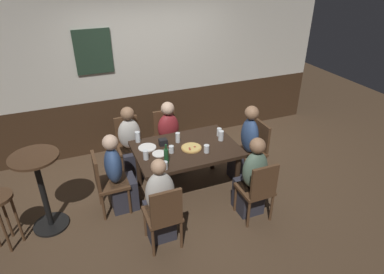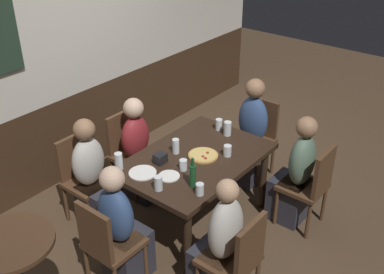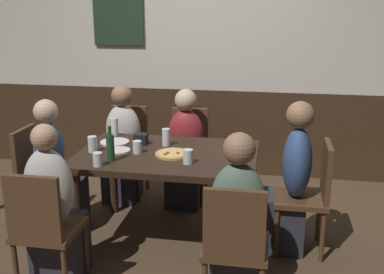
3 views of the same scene
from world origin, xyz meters
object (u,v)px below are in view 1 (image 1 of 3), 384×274
at_px(chair_left_near, 164,214).
at_px(condiment_caddy, 163,142).
at_px(tumbler_water, 171,150).
at_px(chair_mid_far, 166,135).
at_px(chair_head_west, 106,180).
at_px(chair_right_near, 258,188).
at_px(person_right_near, 252,182).
at_px(dining_table, 186,153).
at_px(pint_glass_pale, 219,132).
at_px(chair_head_east, 255,147).
at_px(chair_left_far, 129,142).
at_px(side_bar_table, 42,187).
at_px(bar_stool, 0,207).
at_px(pizza, 191,148).
at_px(beer_bottle_green, 166,156).
at_px(person_head_west, 119,179).
at_px(plate_white_small, 159,154).
at_px(person_head_east, 246,149).
at_px(tumbler_short, 165,166).
at_px(person_left_near, 160,206).
at_px(highball_clear, 146,155).
at_px(pint_glass_amber, 207,149).
at_px(person_mid_far, 170,140).
at_px(beer_glass_tall, 221,136).
at_px(person_left_far, 131,148).
at_px(pint_glass_stout, 178,138).
at_px(beer_glass_half, 138,138).

height_order(chair_left_near, condiment_caddy, chair_left_near).
bearing_deg(tumbler_water, chair_mid_far, 76.24).
relative_size(chair_head_west, chair_left_near, 1.00).
relative_size(chair_right_near, person_right_near, 0.76).
height_order(dining_table, pint_glass_pale, pint_glass_pale).
relative_size(chair_head_east, condiment_caddy, 8.00).
relative_size(chair_left_far, side_bar_table, 0.84).
height_order(chair_mid_far, bar_stool, chair_mid_far).
distance_m(pizza, tumbler_water, 0.29).
bearing_deg(chair_right_near, beer_bottle_green, 147.60).
distance_m(pint_glass_pale, bar_stool, 2.92).
xyz_separation_m(person_head_west, pint_glass_pale, (1.53, 0.14, 0.31)).
bearing_deg(side_bar_table, condiment_caddy, 7.20).
relative_size(side_bar_table, bar_stool, 1.46).
xyz_separation_m(beer_bottle_green, plate_white_small, (-0.02, 0.24, -0.10)).
height_order(chair_left_near, chair_mid_far, same).
distance_m(chair_head_west, person_head_east, 2.08).
bearing_deg(chair_left_far, pizza, -54.36).
height_order(person_head_west, tumbler_short, person_head_west).
height_order(person_left_near, highball_clear, person_left_near).
height_order(person_head_west, highball_clear, person_head_west).
distance_m(chair_mid_far, pint_glass_amber, 1.17).
height_order(chair_mid_far, person_mid_far, person_mid_far).
bearing_deg(dining_table, beer_glass_tall, 1.00).
bearing_deg(person_right_near, chair_right_near, -90.00).
bearing_deg(side_bar_table, pint_glass_pale, 3.66).
distance_m(dining_table, plate_white_small, 0.41).
relative_size(person_mid_far, bar_stool, 1.54).
bearing_deg(person_left_near, person_head_east, 24.85).
bearing_deg(bar_stool, tumbler_water, 3.17).
xyz_separation_m(person_mid_far, person_left_far, (-0.62, 0.00, 0.01)).
bearing_deg(person_head_east, person_left_near, -155.15).
bearing_deg(condiment_caddy, beer_glass_tall, -12.54).
height_order(pint_glass_stout, highball_clear, pint_glass_stout).
distance_m(person_left_near, pint_glass_amber, 1.02).
distance_m(person_head_west, beer_bottle_green, 0.74).
relative_size(chair_head_east, person_mid_far, 0.79).
bearing_deg(person_left_near, beer_glass_half, 87.72).
xyz_separation_m(chair_left_far, beer_glass_tall, (1.15, -0.88, 0.31)).
bearing_deg(highball_clear, side_bar_table, 177.14).
height_order(dining_table, plate_white_small, plate_white_small).
distance_m(pint_glass_stout, side_bar_table, 1.84).
bearing_deg(person_left_far, person_mid_far, -0.06).
height_order(pizza, beer_glass_half, beer_glass_half).
bearing_deg(beer_bottle_green, side_bar_table, 170.54).
xyz_separation_m(chair_right_near, person_left_far, (-1.24, 1.62, -0.02)).
distance_m(beer_glass_half, beer_bottle_green, 0.70).
distance_m(highball_clear, tumbler_short, 0.35).
bearing_deg(person_left_far, pint_glass_pale, -26.34).
xyz_separation_m(person_right_near, condiment_caddy, (-0.89, 0.92, 0.30)).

